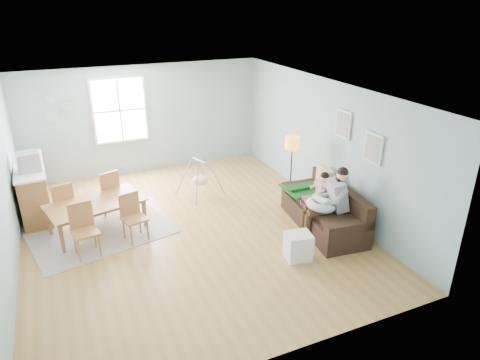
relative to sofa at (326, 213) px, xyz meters
name	(u,v)px	position (x,y,z in m)	size (l,w,h in m)	color
room	(183,108)	(-2.51, 0.92, 2.12)	(8.40, 9.40, 3.90)	#A5783A
window	(120,110)	(-3.11, 4.39, 1.35)	(1.32, 0.08, 1.62)	white
pictures	(358,135)	(0.46, -0.13, 1.55)	(0.05, 1.34, 0.74)	white
wall_plates	(56,108)	(-4.51, 4.39, 1.53)	(0.67, 0.02, 0.66)	#92A5AF
sofa	(326,213)	(0.00, 0.00, 0.00)	(1.13, 2.19, 0.85)	black
green_throw	(307,188)	(0.00, 0.70, 0.24)	(0.96, 0.77, 0.04)	#135614
beige_pillow	(325,179)	(0.28, 0.52, 0.46)	(0.14, 0.49, 0.49)	#BEB091
father	(329,200)	(-0.17, -0.28, 0.43)	(1.01, 0.59, 1.36)	gray
nursing_pillow	(321,204)	(-0.32, -0.26, 0.36)	(0.56, 0.56, 0.15)	silver
infant	(320,200)	(-0.33, -0.23, 0.44)	(0.20, 0.39, 0.14)	silver
toddler	(319,189)	(-0.05, 0.21, 0.42)	(0.56, 0.29, 0.86)	white
floor_lamp	(292,148)	(-0.13, 1.19, 0.97)	(0.31, 0.31, 1.53)	black
storage_cube	(298,246)	(-1.08, -0.76, -0.06)	(0.48, 0.44, 0.47)	white
rug	(100,231)	(-4.11, 1.57, -0.29)	(2.50, 1.90, 0.01)	gray
dining_table	(98,217)	(-4.11, 1.57, 0.01)	(1.75, 0.98, 0.61)	olive
chair_sw	(83,226)	(-4.41, 0.87, 0.24)	(0.48, 0.48, 0.95)	#A35C38
chair_se	(132,214)	(-3.54, 1.07, 0.20)	(0.49, 0.49, 0.89)	#A35C38
chair_nw	(63,202)	(-4.69, 2.07, 0.22)	(0.50, 0.50, 0.92)	#A35C38
chair_ne	(108,189)	(-3.80, 2.27, 0.24)	(0.55, 0.55, 0.96)	#A35C38
counter	(33,188)	(-5.21, 2.95, 0.24)	(0.65, 1.94, 1.07)	olive
monitor	(28,162)	(-5.18, 2.58, 0.96)	(0.44, 0.43, 0.37)	#A4A3A8
baby_swing	(200,180)	(-1.79, 2.35, 0.08)	(1.04, 1.05, 0.86)	#A4A3A8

